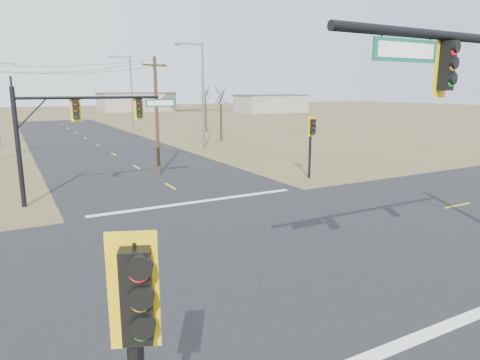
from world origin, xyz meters
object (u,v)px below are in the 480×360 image
object	(u,v)px
streetlight_a	(201,90)
bare_tree_d	(205,92)
mast_arm_far	(80,119)
utility_pole_near	(157,114)
streetlight_b	(130,90)
pedestal_signal_ne	(312,133)
pedestal_signal_sw	(138,345)
bare_tree_c	(221,95)

from	to	relation	value
streetlight_a	bare_tree_d	size ratio (longest dim) A/B	1.52
mast_arm_far	bare_tree_d	size ratio (longest dim) A/B	1.24
utility_pole_near	bare_tree_d	distance (m)	32.22
streetlight_a	streetlight_b	size ratio (longest dim) A/B	1.00
pedestal_signal_ne	pedestal_signal_sw	distance (m)	26.08
streetlight_b	pedestal_signal_ne	bearing A→B (deg)	-94.79
pedestal_signal_ne	mast_arm_far	bearing A→B (deg)	-176.30
utility_pole_near	pedestal_signal_sw	bearing A→B (deg)	-108.57
streetlight_b	mast_arm_far	bearing A→B (deg)	-116.41
bare_tree_c	mast_arm_far	bearing A→B (deg)	-131.75
pedestal_signal_ne	bare_tree_c	bearing A→B (deg)	88.55
mast_arm_far	bare_tree_c	world-z (taller)	bare_tree_c
mast_arm_far	streetlight_a	xyz separation A→B (m)	(14.45, 16.33, 1.49)
pedestal_signal_sw	bare_tree_c	xyz separation A→B (m)	(22.07, 42.49, 2.11)
pedestal_signal_sw	streetlight_a	xyz separation A→B (m)	(17.12, 37.10, 2.67)
pedestal_signal_ne	bare_tree_c	xyz separation A→B (m)	(4.48, 23.23, 2.33)
pedestal_signal_sw	streetlight_a	size ratio (longest dim) A/B	0.44
utility_pole_near	bare_tree_c	bearing A→B (deg)	51.27
utility_pole_near	streetlight_a	distance (m)	14.25
bare_tree_c	bare_tree_d	xyz separation A→B (m)	(2.97, 10.98, 0.22)
mast_arm_far	utility_pole_near	bearing A→B (deg)	51.43
mast_arm_far	utility_pole_near	world-z (taller)	utility_pole_near
mast_arm_far	bare_tree_c	xyz separation A→B (m)	(19.39, 21.73, 0.92)
streetlight_a	streetlight_b	bearing A→B (deg)	89.82
pedestal_signal_ne	bare_tree_d	size ratio (longest dim) A/B	0.61
pedestal_signal_sw	streetlight_a	bearing A→B (deg)	86.59
bare_tree_d	pedestal_signal_ne	bearing A→B (deg)	-102.29
mast_arm_far	utility_pole_near	size ratio (longest dim) A/B	1.05
streetlight_b	bare_tree_d	world-z (taller)	streetlight_b
streetlight_a	pedestal_signal_sw	bearing A→B (deg)	-119.25
utility_pole_near	streetlight_b	world-z (taller)	streetlight_b
pedestal_signal_sw	streetlight_b	size ratio (longest dim) A/B	0.44
mast_arm_far	pedestal_signal_sw	xyz separation A→B (m)	(-2.68, -20.77, -1.19)
pedestal_signal_sw	mast_arm_far	bearing A→B (deg)	104.02
mast_arm_far	streetlight_a	distance (m)	21.85
pedestal_signal_ne	bare_tree_d	bearing A→B (deg)	87.18
pedestal_signal_ne	pedestal_signal_sw	size ratio (longest dim) A/B	0.92
pedestal_signal_sw	utility_pole_near	bearing A→B (deg)	92.80
utility_pole_near	streetlight_b	distance (m)	33.86
streetlight_a	bare_tree_c	xyz separation A→B (m)	(4.95, 5.40, -0.56)
pedestal_signal_sw	streetlight_b	distance (m)	60.94
pedestal_signal_ne	streetlight_a	bearing A→B (deg)	100.97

